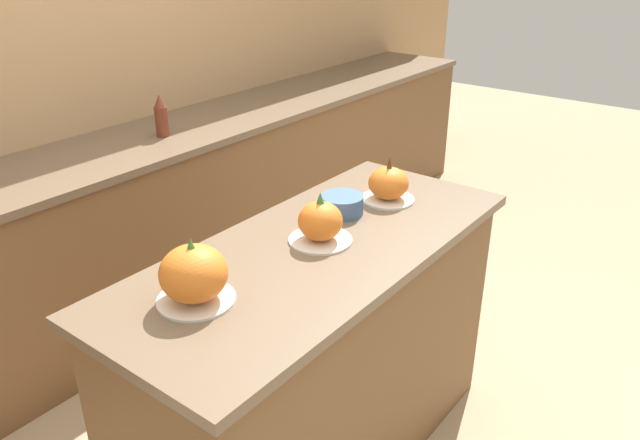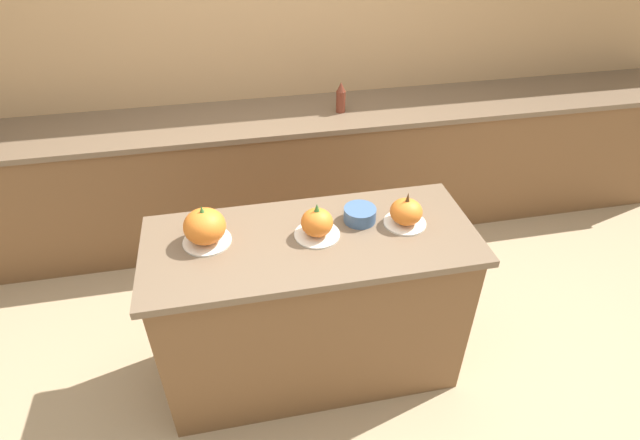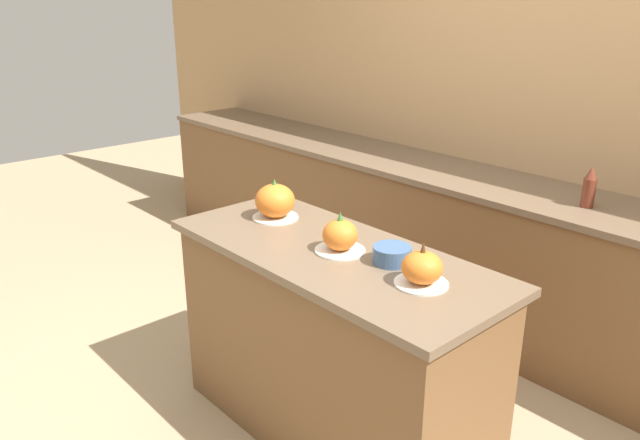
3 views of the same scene
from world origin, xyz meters
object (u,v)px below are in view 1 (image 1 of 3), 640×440
Objects in this scene: pumpkin_cake_right at (388,185)px; bottle_tall at (161,116)px; pumpkin_cake_center at (320,223)px; pumpkin_cake_left at (194,275)px; mixing_bowl at (342,204)px.

bottle_tall is (-0.01, 1.26, 0.04)m from pumpkin_cake_right.
bottle_tall is at bearing 90.25° from pumpkin_cake_right.
bottle_tall reaches higher than pumpkin_cake_center.
pumpkin_cake_left reaches higher than pumpkin_cake_right.
bottle_tall reaches higher than mixing_bowl.
pumpkin_cake_center is 0.41m from pumpkin_cake_right.
pumpkin_cake_center is 1.33m from bottle_tall.
pumpkin_cake_center is 1.05× the size of pumpkin_cake_right.
mixing_bowl is (0.22, 0.07, -0.03)m from pumpkin_cake_center.
bottle_tall is (0.89, 1.21, 0.02)m from pumpkin_cake_left.
pumpkin_cake_left is 1.09× the size of pumpkin_cake_right.
pumpkin_cake_right is 0.21m from mixing_bowl.
pumpkin_cake_left is at bearing 174.10° from pumpkin_cake_center.
pumpkin_cake_left is 0.49m from pumpkin_cake_center.
mixing_bowl is at bearing 161.84° from pumpkin_cake_right.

